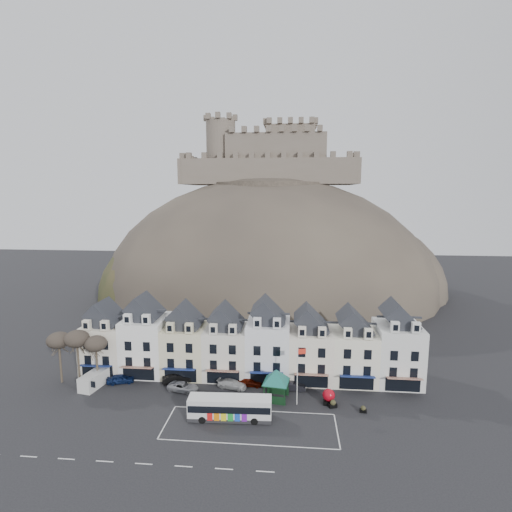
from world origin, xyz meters
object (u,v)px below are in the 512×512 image
Objects in this scene: bus_shelter at (276,376)px; car_charcoal at (293,386)px; car_navy at (121,379)px; car_white at (232,384)px; white_van at (94,380)px; car_silver at (183,387)px; flagpole at (298,372)px; bus at (230,407)px; car_maroon at (250,382)px; red_buoy at (329,396)px; car_black at (177,378)px.

car_charcoal is (2.44, 2.83, -2.91)m from bus_shelter.
car_charcoal is (27.03, 0.14, -0.08)m from car_navy.
white_van is at bearing 107.92° from car_white.
flagpole is at bearing -85.39° from car_silver.
bus_shelter reaches higher than car_charcoal.
bus is 2.96× the size of car_maroon.
car_white is (21.28, 1.58, -0.47)m from white_van.
white_van reaches higher than car_silver.
car_navy is 1.08× the size of car_charcoal.
car_navy reaches higher than car_charcoal.
car_white is at bearing 166.49° from bus_shelter.
car_white reaches higher than car_silver.
flagpole is (-4.40, -0.63, 3.75)m from red_buoy.
bus_shelter reaches higher than bus.
car_maroon is (11.60, 0.00, -0.11)m from car_black.
car_charcoal is at bearing -75.53° from car_white.
white_van is 1.26× the size of car_navy.
car_white is (8.94, -0.92, -0.09)m from car_black.
bus_shelter is 1.54× the size of car_silver.
bus_shelter is 1.71× the size of car_navy.
car_maroon is (1.66, 9.33, -1.07)m from bus.
car_silver is (14.02, 0.00, -0.48)m from white_van.
car_black reaches higher than car_charcoal.
bus is 2.39× the size of car_silver.
car_silver is (-14.12, 1.13, -2.89)m from bus_shelter.
car_navy is (-18.73, 8.39, -1.00)m from bus.
bus reaches higher than car_white.
car_black is 8.98m from car_white.
flagpole is at bearing -13.29° from bus_shelter.
bus_shelter reaches higher than white_van.
car_black is at bearing 92.71° from car_maroon.
bus_shelter is at bearing -120.57° from car_black.
red_buoy reaches higher than car_maroon.
red_buoy reaches higher than car_black.
flagpole reaches higher than bus_shelter.
flagpole is (3.10, -1.21, 1.33)m from bus_shelter.
car_silver is (-17.21, 2.34, -4.21)m from flagpole.
car_silver is 1.02× the size of car_white.
white_van reaches higher than car_black.
car_charcoal is at bearing 57.28° from bus_shelter.
car_black is at bearing 97.78° from car_white.
car_navy is (-24.59, 2.69, -2.83)m from bus_shelter.
bus is 11.95m from car_charcoal.
car_charcoal is (-0.66, 4.04, -4.23)m from flagpole.
car_white is at bearing 111.85° from car_maroon.
car_black reaches higher than car_maroon.
car_charcoal is at bearing 99.23° from flagpole.
white_van is at bearing 91.71° from car_charcoal.
flagpole is 17.87m from car_silver.
car_white is 1.18× the size of car_charcoal.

